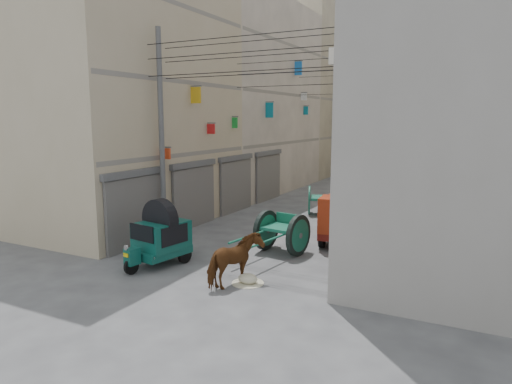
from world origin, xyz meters
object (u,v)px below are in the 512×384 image
Objects in this scene: feed_sack at (248,279)px; distant_car_grey at (414,169)px; mini_truck at (344,220)px; distant_car_green at (402,159)px; auto_rickshaw at (160,235)px; distant_car_white at (363,178)px; second_cart at (325,200)px; horse at (235,261)px; tonga_cart at (282,232)px.

distant_car_grey is (0.43, 28.40, 0.42)m from feed_sack.
mini_truck is 32.74m from distant_car_green.
auto_rickshaw is 0.61× the size of distant_car_green.
feed_sack is at bearing -101.45° from distant_car_grey.
distant_car_green is (-2.16, 37.92, 0.43)m from feed_sack.
second_cart is at bearing 74.02° from distant_car_white.
second_cart is 0.50× the size of distant_car_green.
mini_truck is 5.88m from horse.
tonga_cart is 0.94× the size of mini_truck.
distant_car_white reaches higher than distant_car_grey.
feed_sack is 0.15× the size of distant_car_green.
distant_car_white is 0.88× the size of distant_car_green.
tonga_cart is 2.65m from mini_truck.
auto_rickshaw is 6.85m from mini_truck.
horse is at bearing -125.46° from feed_sack.
mini_truck is 2.04× the size of horse.
tonga_cart reaches higher than distant_car_green.
tonga_cart is 0.97× the size of distant_car_grey.
tonga_cart reaches higher than distant_car_grey.
distant_car_green is at bearing 94.63° from distant_car_grey.
second_cart is 0.57× the size of distant_car_grey.
horse is 0.50× the size of distant_car_white.
mini_truck is 0.90× the size of distant_car_green.
distant_car_white is at bearing -116.98° from distant_car_grey.
horse reaches higher than second_cart.
second_cart is at bearing -105.49° from distant_car_grey.
feed_sack is 0.72m from horse.
distant_car_white is 8.05m from distant_car_grey.
second_cart is (-2.36, 4.83, -0.16)m from mini_truck.
mini_truck is at bearing 99.58° from distant_car_green.
distant_car_white is (-1.84, 20.67, 0.45)m from feed_sack.
tonga_cart is (2.94, 3.01, -0.22)m from auto_rickshaw.
distant_car_grey is 0.88× the size of distant_car_green.
distant_car_green is (-0.31, 17.25, -0.02)m from distant_car_white.
distant_car_white is at bearing 94.69° from distant_car_green.
distant_car_green is at bearing 101.24° from tonga_cart.
second_cart is 18.28m from distant_car_grey.
distant_car_grey is (-0.80, 23.04, -0.34)m from mini_truck.
tonga_cart is at bearing 96.75° from feed_sack.
feed_sack is at bearing -109.98° from horse.
feed_sack is 0.17× the size of distant_car_white.
auto_rickshaw is at bearing 91.86° from distant_car_green.
auto_rickshaw is 3.44m from feed_sack.
second_cart is at bearing 104.48° from tonga_cart.
horse is at bearing -101.90° from distant_car_grey.
horse is (-0.23, -0.33, 0.59)m from feed_sack.
horse is at bearing 96.52° from distant_car_green.
distant_car_grey is at bearing -75.84° from horse.
distant_car_white is at bearing 103.09° from tonga_cart.
distant_car_white is 1.01× the size of distant_car_grey.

